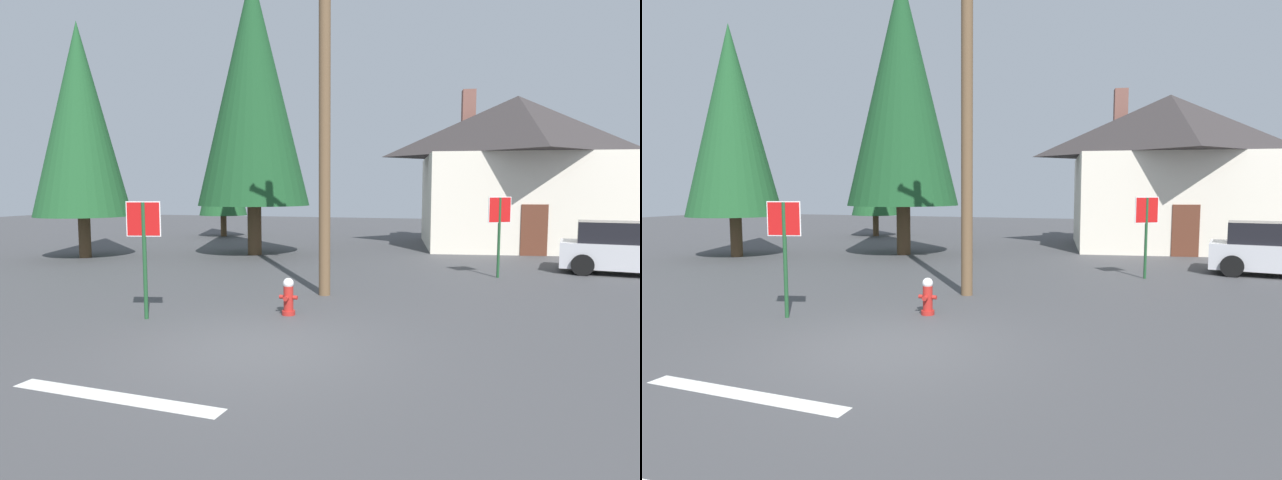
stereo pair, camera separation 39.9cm
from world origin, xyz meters
The scene contains 11 objects.
ground_plane centered at (0.00, 0.00, -0.05)m, with size 80.00×80.00×0.10m, color #424244.
lane_stop_bar centered at (-0.84, -2.43, 0.00)m, with size 3.00×0.30×0.01m, color silver.
stop_sign_near centered at (-2.85, 1.16, 1.66)m, with size 0.68×0.17×2.33m.
fire_hydrant centered at (-0.25, 2.27, 0.38)m, with size 0.38×0.33×0.77m.
utility_pole centered at (-0.11, 4.47, 4.97)m, with size 1.60×0.28×9.57m.
stop_sign_far centered at (4.05, 8.38, 1.69)m, with size 0.64×0.44×2.36m.
house centered at (5.06, 17.64, 3.48)m, with size 9.51×8.70×7.24m.
parked_car centered at (7.89, 10.12, 0.76)m, with size 4.23×2.43×1.59m.
pine_tree_tall_left centered at (-10.79, 8.83, 5.12)m, with size 3.48×3.48×8.71m.
pine_tree_mid_left centered at (-9.97, 18.71, 3.83)m, with size 2.61×2.61×6.51m.
pine_tree_short_left centered at (-4.97, 11.45, 6.39)m, with size 4.34×4.34×10.86m.
Camera 2 is at (3.77, -7.66, 2.56)m, focal length 29.73 mm.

